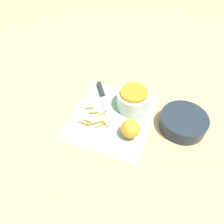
{
  "coord_description": "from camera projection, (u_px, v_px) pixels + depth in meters",
  "views": [
    {
      "loc": [
        0.58,
        0.22,
        0.74
      ],
      "look_at": [
        0.0,
        0.0,
        0.04
      ],
      "focal_mm": 35.0,
      "sensor_mm": 36.0,
      "label": 1
    }
  ],
  "objects": [
    {
      "name": "peel_pile",
      "position": [
        95.0,
        119.0,
        0.95
      ],
      "size": [
        0.11,
        0.14,
        0.01
      ],
      "color": "orange",
      "rests_on": "cutting_board"
    },
    {
      "name": "bowl_dark",
      "position": [
        183.0,
        122.0,
        0.91
      ],
      "size": [
        0.19,
        0.19,
        0.06
      ],
      "color": "#1E2833",
      "rests_on": "ground_plane"
    },
    {
      "name": "cutting_board",
      "position": [
        112.0,
        117.0,
        0.96
      ],
      "size": [
        0.38,
        0.34,
        0.01
      ],
      "color": "#84B793",
      "rests_on": "ground_plane"
    },
    {
      "name": "ground_plane",
      "position": [
        112.0,
        117.0,
        0.97
      ],
      "size": [
        4.0,
        4.0,
        0.0
      ],
      "primitive_type": "plane",
      "color": "tan"
    },
    {
      "name": "orange_left",
      "position": [
        130.0,
        129.0,
        0.87
      ],
      "size": [
        0.08,
        0.08,
        0.08
      ],
      "color": "orange",
      "rests_on": "cutting_board"
    },
    {
      "name": "knife",
      "position": [
        102.0,
        93.0,
        1.05
      ],
      "size": [
        0.22,
        0.16,
        0.02
      ],
      "rotation": [
        0.0,
        0.0,
        0.6
      ],
      "color": "#232328",
      "rests_on": "cutting_board"
    },
    {
      "name": "bowl_speckled",
      "position": [
        133.0,
        99.0,
        0.97
      ],
      "size": [
        0.15,
        0.15,
        0.09
      ],
      "color": "silver",
      "rests_on": "cutting_board"
    }
  ]
}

